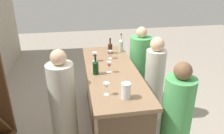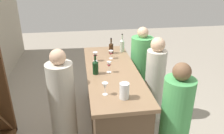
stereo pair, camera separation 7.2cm
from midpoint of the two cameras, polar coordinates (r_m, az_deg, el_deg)
ground_plane at (r=3.83m, az=0.56°, el=-14.39°), size 12.00×12.00×0.00m
bar_counter at (r=3.54m, az=0.59°, el=-8.04°), size 2.12×0.74×0.99m
wine_bottle_leftmost_dark_green at (r=3.16m, az=-3.54°, el=0.08°), size 0.08×0.08×0.29m
wine_bottle_second_left_amber_brown at (r=3.92m, az=0.31°, el=4.92°), size 0.08×0.08×0.27m
wine_bottle_center_clear_pale at (r=4.00m, az=3.06°, el=5.56°), size 0.08×0.08×0.32m
wine_glass_near_left at (r=3.70m, az=0.29°, el=3.53°), size 0.07×0.07×0.14m
wine_glass_near_center at (r=3.20m, az=-0.11°, el=0.53°), size 0.07×0.07×0.17m
wine_glass_near_right at (r=2.65m, az=-0.99°, el=-4.90°), size 0.07×0.07×0.16m
wine_glass_far_left at (r=3.60m, az=-3.67°, el=3.05°), size 0.08×0.08×0.15m
water_pitcher at (r=2.59m, az=3.93°, el=-6.02°), size 0.11×0.11×0.19m
person_left_guest at (r=4.19m, az=7.76°, el=-0.51°), size 0.40×0.40×1.44m
person_center_guest at (r=3.73m, az=11.24°, el=-3.86°), size 0.37×0.37×1.42m
person_right_guest at (r=2.98m, az=16.31°, el=-12.78°), size 0.46×0.46×1.42m
person_server_behind at (r=3.16m, az=-11.68°, el=-9.27°), size 0.38×0.38×1.47m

